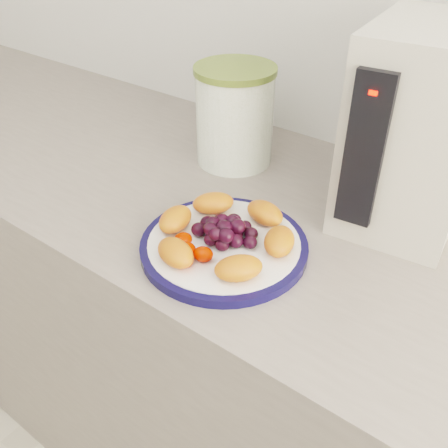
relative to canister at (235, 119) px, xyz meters
The scene contains 10 objects.
counter 0.58m from the canister, 31.25° to the right, with size 3.50×0.60×0.90m, color gray.
cabinet_face 0.61m from the canister, 31.25° to the right, with size 3.48×0.58×0.84m, color #896A50.
plate_rim 0.31m from the canister, 57.11° to the right, with size 0.26×0.26×0.01m, color #0E0F3D.
plate_face 0.31m from the canister, 57.11° to the right, with size 0.24×0.24×0.02m, color white.
canister is the anchor object (origin of this frame).
canister_lid 0.10m from the canister, ahead, with size 0.16×0.16×0.01m, color olive.
appliance_body 0.35m from the canister, ahead, with size 0.18×0.25×0.31m, color beige.
appliance_panel 0.34m from the canister, 20.85° to the right, with size 0.05×0.02×0.23m, color black.
appliance_led 0.37m from the canister, 22.35° to the right, with size 0.01×0.01×0.01m, color #FF0C05.
fruit_plate 0.30m from the canister, 57.70° to the right, with size 0.23×0.23×0.04m.
Camera 1 is at (0.35, 0.57, 1.39)m, focal length 40.00 mm.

